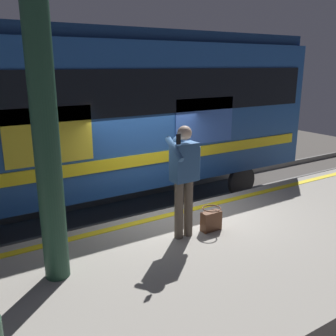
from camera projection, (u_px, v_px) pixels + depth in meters
ground_plane at (170, 248)px, 7.44m from camera, size 26.95×26.95×0.00m
platform at (235, 271)px, 5.82m from camera, size 17.97×3.71×0.87m
safety_line at (179, 212)px, 6.96m from camera, size 17.61×0.16×0.01m
track_rail_near at (134, 218)px, 8.72m from camera, size 23.36×0.08×0.16m
track_rail_far at (109, 200)px, 9.89m from camera, size 23.36×0.08×0.16m
train_carriage at (108, 108)px, 8.52m from camera, size 9.85×2.76×4.07m
passenger at (184, 173)px, 5.74m from camera, size 0.57×0.55×1.79m
handbag at (211, 220)px, 6.18m from camera, size 0.35×0.31×0.40m
station_column at (47, 151)px, 4.45m from camera, size 0.31×0.31×3.34m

